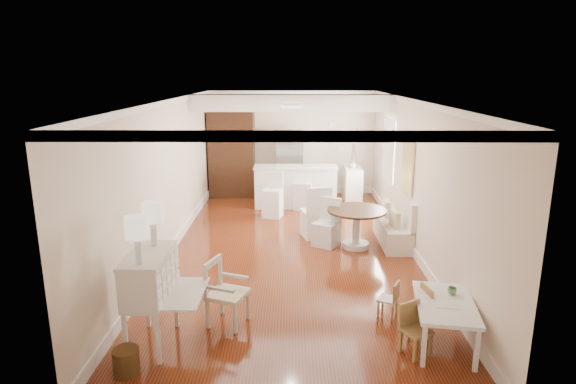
{
  "coord_description": "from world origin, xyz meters",
  "views": [
    {
      "loc": [
        0.01,
        -8.53,
        3.27
      ],
      "look_at": [
        -0.07,
        0.3,
        1.07
      ],
      "focal_mm": 30.0,
      "sensor_mm": 36.0,
      "label": 1
    }
  ],
  "objects_px": {
    "secretary_bureau": "(151,300)",
    "breakfast_counter": "(296,187)",
    "kids_chair_c": "(416,330)",
    "dining_table": "(356,229)",
    "gustavian_armchair": "(228,293)",
    "kids_chair_a": "(415,311)",
    "bar_stool_left": "(273,195)",
    "bar_stool_right": "(303,188)",
    "kids_table": "(444,323)",
    "wicker_basket": "(126,361)",
    "slip_chair_near": "(326,223)",
    "kids_chair_b": "(388,299)",
    "slip_chair_far": "(316,211)",
    "pantry_cabinet": "(232,154)",
    "fridge": "(303,164)",
    "sideboard": "(352,185)"
  },
  "relations": [
    {
      "from": "wicker_basket",
      "to": "slip_chair_near",
      "type": "distance_m",
      "value": 4.84
    },
    {
      "from": "wicker_basket",
      "to": "bar_stool_left",
      "type": "bearing_deg",
      "value": 76.9
    },
    {
      "from": "kids_table",
      "to": "kids_chair_a",
      "type": "bearing_deg",
      "value": 142.31
    },
    {
      "from": "bar_stool_left",
      "to": "bar_stool_right",
      "type": "height_order",
      "value": "bar_stool_right"
    },
    {
      "from": "sideboard",
      "to": "kids_chair_a",
      "type": "bearing_deg",
      "value": -90.24
    },
    {
      "from": "kids_chair_c",
      "to": "breakfast_counter",
      "type": "xyz_separation_m",
      "value": [
        -1.38,
        6.5,
        0.2
      ]
    },
    {
      "from": "gustavian_armchair",
      "to": "fridge",
      "type": "relative_size",
      "value": 0.49
    },
    {
      "from": "kids_chair_a",
      "to": "bar_stool_left",
      "type": "height_order",
      "value": "bar_stool_left"
    },
    {
      "from": "slip_chair_near",
      "to": "slip_chair_far",
      "type": "distance_m",
      "value": 0.55
    },
    {
      "from": "bar_stool_left",
      "to": "kids_chair_a",
      "type": "bearing_deg",
      "value": -55.53
    },
    {
      "from": "kids_chair_c",
      "to": "breakfast_counter",
      "type": "distance_m",
      "value": 6.65
    },
    {
      "from": "pantry_cabinet",
      "to": "bar_stool_left",
      "type": "bearing_deg",
      "value": -59.5
    },
    {
      "from": "kids_chair_b",
      "to": "bar_stool_right",
      "type": "bearing_deg",
      "value": -141.8
    },
    {
      "from": "gustavian_armchair",
      "to": "kids_chair_c",
      "type": "xyz_separation_m",
      "value": [
        2.32,
        -0.7,
        -0.13
      ]
    },
    {
      "from": "secretary_bureau",
      "to": "bar_stool_left",
      "type": "bearing_deg",
      "value": 77.27
    },
    {
      "from": "gustavian_armchair",
      "to": "sideboard",
      "type": "distance_m",
      "value": 6.76
    },
    {
      "from": "kids_chair_a",
      "to": "breakfast_counter",
      "type": "xyz_separation_m",
      "value": [
        -1.48,
        6.06,
        0.18
      ]
    },
    {
      "from": "slip_chair_far",
      "to": "kids_chair_b",
      "type": "bearing_deg",
      "value": 88.91
    },
    {
      "from": "dining_table",
      "to": "gustavian_armchair",
      "type": "bearing_deg",
      "value": -125.54
    },
    {
      "from": "bar_stool_right",
      "to": "slip_chair_near",
      "type": "bearing_deg",
      "value": -71.18
    },
    {
      "from": "kids_chair_c",
      "to": "bar_stool_right",
      "type": "height_order",
      "value": "bar_stool_right"
    },
    {
      "from": "kids_chair_a",
      "to": "dining_table",
      "type": "height_order",
      "value": "dining_table"
    },
    {
      "from": "wicker_basket",
      "to": "kids_chair_a",
      "type": "distance_m",
      "value": 3.52
    },
    {
      "from": "kids_table",
      "to": "kids_chair_a",
      "type": "distance_m",
      "value": 0.38
    },
    {
      "from": "kids_chair_b",
      "to": "dining_table",
      "type": "bearing_deg",
      "value": -150.82
    },
    {
      "from": "kids_chair_c",
      "to": "slip_chair_far",
      "type": "bearing_deg",
      "value": 73.42
    },
    {
      "from": "gustavian_armchair",
      "to": "wicker_basket",
      "type": "distance_m",
      "value": 1.52
    },
    {
      "from": "secretary_bureau",
      "to": "slip_chair_far",
      "type": "xyz_separation_m",
      "value": [
        2.19,
        4.04,
        -0.06
      ]
    },
    {
      "from": "slip_chair_far",
      "to": "slip_chair_near",
      "type": "bearing_deg",
      "value": 94.66
    },
    {
      "from": "kids_chair_c",
      "to": "breakfast_counter",
      "type": "height_order",
      "value": "breakfast_counter"
    },
    {
      "from": "dining_table",
      "to": "slip_chair_near",
      "type": "relative_size",
      "value": 1.21
    },
    {
      "from": "slip_chair_far",
      "to": "pantry_cabinet",
      "type": "height_order",
      "value": "pantry_cabinet"
    },
    {
      "from": "fridge",
      "to": "kids_chair_a",
      "type": "bearing_deg",
      "value": -79.8
    },
    {
      "from": "breakfast_counter",
      "to": "bar_stool_left",
      "type": "bearing_deg",
      "value": -121.19
    },
    {
      "from": "dining_table",
      "to": "bar_stool_left",
      "type": "distance_m",
      "value": 2.62
    },
    {
      "from": "kids_chair_a",
      "to": "kids_chair_b",
      "type": "relative_size",
      "value": 1.26
    },
    {
      "from": "kids_chair_a",
      "to": "sideboard",
      "type": "bearing_deg",
      "value": 169.79
    },
    {
      "from": "sideboard",
      "to": "kids_chair_c",
      "type": "bearing_deg",
      "value": -91.04
    },
    {
      "from": "bar_stool_right",
      "to": "kids_chair_b",
      "type": "bearing_deg",
      "value": -68.85
    },
    {
      "from": "kids_chair_a",
      "to": "fridge",
      "type": "xyz_separation_m",
      "value": [
        -1.28,
        7.11,
        0.57
      ]
    },
    {
      "from": "fridge",
      "to": "pantry_cabinet",
      "type": "bearing_deg",
      "value": 179.1
    },
    {
      "from": "kids_chair_a",
      "to": "kids_chair_b",
      "type": "distance_m",
      "value": 0.54
    },
    {
      "from": "kids_chair_a",
      "to": "slip_chair_near",
      "type": "bearing_deg",
      "value": -174.84
    },
    {
      "from": "kids_chair_a",
      "to": "bar_stool_right",
      "type": "relative_size",
      "value": 0.62
    },
    {
      "from": "secretary_bureau",
      "to": "breakfast_counter",
      "type": "distance_m",
      "value": 6.56
    },
    {
      "from": "kids_chair_a",
      "to": "slip_chair_near",
      "type": "xyz_separation_m",
      "value": [
        -0.9,
        3.28,
        0.13
      ]
    },
    {
      "from": "kids_chair_c",
      "to": "dining_table",
      "type": "bearing_deg",
      "value": 64.16
    },
    {
      "from": "slip_chair_near",
      "to": "bar_stool_right",
      "type": "relative_size",
      "value": 0.86
    },
    {
      "from": "secretary_bureau",
      "to": "fridge",
      "type": "height_order",
      "value": "fridge"
    },
    {
      "from": "dining_table",
      "to": "pantry_cabinet",
      "type": "distance_m",
      "value": 4.94
    }
  ]
}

